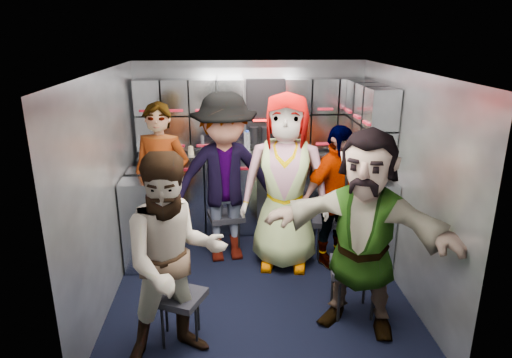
{
  "coord_description": "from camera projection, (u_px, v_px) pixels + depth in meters",
  "views": [
    {
      "loc": [
        -0.28,
        -4.07,
        2.45
      ],
      "look_at": [
        -0.0,
        0.35,
        0.99
      ],
      "focal_mm": 32.0,
      "sensor_mm": 36.0,
      "label": 1
    }
  ],
  "objects": [
    {
      "name": "floor",
      "position": [
        258.0,
        282.0,
        4.64
      ],
      "size": [
        3.0,
        3.0,
        0.0
      ],
      "primitive_type": "plane",
      "color": "black",
      "rests_on": "ground"
    },
    {
      "name": "wall_back",
      "position": [
        250.0,
        146.0,
        5.73
      ],
      "size": [
        2.8,
        0.04,
        2.1
      ],
      "primitive_type": "cube",
      "color": "gray",
      "rests_on": "ground"
    },
    {
      "name": "wall_left",
      "position": [
        108.0,
        188.0,
        4.23
      ],
      "size": [
        0.04,
        3.0,
        2.1
      ],
      "primitive_type": "cube",
      "color": "gray",
      "rests_on": "ground"
    },
    {
      "name": "wall_right",
      "position": [
        403.0,
        182.0,
        4.4
      ],
      "size": [
        0.04,
        3.0,
        2.1
      ],
      "primitive_type": "cube",
      "color": "gray",
      "rests_on": "ground"
    },
    {
      "name": "ceiling",
      "position": [
        259.0,
        71.0,
        3.98
      ],
      "size": [
        2.8,
        3.0,
        0.02
      ],
      "primitive_type": "cube",
      "color": "silver",
      "rests_on": "wall_back"
    },
    {
      "name": "cart_bank_back",
      "position": [
        251.0,
        193.0,
        5.71
      ],
      "size": [
        2.68,
        0.38,
        0.99
      ],
      "primitive_type": "cube",
      "color": "#A0A5B0",
      "rests_on": "ground"
    },
    {
      "name": "cart_bank_left",
      "position": [
        146.0,
        219.0,
        4.95
      ],
      "size": [
        0.38,
        0.76,
        0.99
      ],
      "primitive_type": "cube",
      "color": "#A0A5B0",
      "rests_on": "ground"
    },
    {
      "name": "counter",
      "position": [
        251.0,
        153.0,
        5.55
      ],
      "size": [
        2.68,
        0.42,
        0.03
      ],
      "primitive_type": "cube",
      "color": "#ADAFB4",
      "rests_on": "cart_bank_back"
    },
    {
      "name": "locker_bank_back",
      "position": [
        251.0,
        114.0,
        5.45
      ],
      "size": [
        2.68,
        0.28,
        0.82
      ],
      "primitive_type": "cube",
      "color": "#A0A5B0",
      "rests_on": "wall_back"
    },
    {
      "name": "locker_bank_right",
      "position": [
        370.0,
        123.0,
        4.91
      ],
      "size": [
        0.28,
        1.0,
        0.82
      ],
      "primitive_type": "cube",
      "color": "#A0A5B0",
      "rests_on": "wall_right"
    },
    {
      "name": "right_cabinet",
      "position": [
        365.0,
        211.0,
        5.13
      ],
      "size": [
        0.28,
        1.2,
        1.0
      ],
      "primitive_type": "cube",
      "color": "#A0A5B0",
      "rests_on": "ground"
    },
    {
      "name": "coffee_niche",
      "position": [
        265.0,
        114.0,
        5.53
      ],
      "size": [
        0.46,
        0.16,
        0.84
      ],
      "primitive_type": null,
      "color": "black",
      "rests_on": "wall_back"
    },
    {
      "name": "red_latch_strip",
      "position": [
        252.0,
        169.0,
        5.4
      ],
      "size": [
        2.6,
        0.02,
        0.03
      ],
      "primitive_type": "cube",
      "color": "#B11426",
      "rests_on": "cart_bank_back"
    },
    {
      "name": "jump_seat_near_left",
      "position": [
        180.0,
        299.0,
        3.68
      ],
      "size": [
        0.47,
        0.46,
        0.43
      ],
      "rotation": [
        0.0,
        0.0,
        -0.42
      ],
      "color": "black",
      "rests_on": "ground"
    },
    {
      "name": "jump_seat_mid_left",
      "position": [
        226.0,
        218.0,
        5.21
      ],
      "size": [
        0.45,
        0.43,
        0.45
      ],
      "rotation": [
        0.0,
        0.0,
        0.2
      ],
      "color": "black",
      "rests_on": "ground"
    },
    {
      "name": "jump_seat_center",
      "position": [
        282.0,
        225.0,
        5.07
      ],
      "size": [
        0.37,
        0.36,
        0.43
      ],
      "rotation": [
        0.0,
        0.0,
        0.04
      ],
      "color": "black",
      "rests_on": "ground"
    },
    {
      "name": "jump_seat_mid_right",
      "position": [
        330.0,
        222.0,
        5.09
      ],
      "size": [
        0.45,
        0.43,
        0.46
      ],
      "rotation": [
        0.0,
        0.0,
        -0.19
      ],
      "color": "black",
      "rests_on": "ground"
    },
    {
      "name": "jump_seat_near_right",
      "position": [
        354.0,
        270.0,
        4.02
      ],
      "size": [
        0.47,
        0.45,
        0.48
      ],
      "rotation": [
        0.0,
        0.0,
        -0.18
      ],
      "color": "black",
      "rests_on": "ground"
    },
    {
      "name": "attendant_standing",
      "position": [
        162.0,
        183.0,
        4.91
      ],
      "size": [
        0.71,
        0.55,
        1.74
      ],
      "primitive_type": "imported",
      "rotation": [
        0.0,
        0.0,
        -0.23
      ],
      "color": "black",
      "rests_on": "ground"
    },
    {
      "name": "attendant_arc_a",
      "position": [
        174.0,
        260.0,
        3.36
      ],
      "size": [
        0.96,
        0.85,
        1.66
      ],
      "primitive_type": "imported",
      "rotation": [
        0.0,
        0.0,
        0.32
      ],
      "color": "black",
      "rests_on": "ground"
    },
    {
      "name": "attendant_arc_b",
      "position": [
        225.0,
        179.0,
        4.87
      ],
      "size": [
        1.28,
        0.85,
        1.85
      ],
      "primitive_type": "imported",
      "rotation": [
        0.0,
        0.0,
        0.14
      ],
      "color": "black",
      "rests_on": "ground"
    },
    {
      "name": "attendant_arc_c",
      "position": [
        285.0,
        183.0,
        4.72
      ],
      "size": [
        1.0,
        0.74,
        1.87
      ],
      "primitive_type": "imported",
      "rotation": [
        0.0,
        0.0,
        -0.17
      ],
      "color": "black",
      "rests_on": "ground"
    },
    {
      "name": "attendant_arc_d",
      "position": [
        335.0,
        197.0,
        4.81
      ],
      "size": [
        0.96,
        0.8,
        1.54
      ],
      "primitive_type": "imported",
      "rotation": [
        0.0,
        0.0,
        0.56
      ],
      "color": "black",
      "rests_on": "ground"
    },
    {
      "name": "attendant_arc_e",
      "position": [
        363.0,
        233.0,
        3.71
      ],
      "size": [
        1.67,
        1.2,
        1.74
      ],
      "primitive_type": "imported",
      "rotation": [
        0.0,
        0.0,
        -0.48
      ],
      "color": "black",
      "rests_on": "ground"
    },
    {
      "name": "bottle_left",
      "position": [
        203.0,
        144.0,
        5.42
      ],
      "size": [
        0.07,
        0.07,
        0.24
      ],
      "primitive_type": "cylinder",
      "color": "white",
      "rests_on": "counter"
    },
    {
      "name": "bottle_mid",
      "position": [
        247.0,
        143.0,
        5.45
      ],
      "size": [
        0.07,
        0.07,
        0.26
      ],
      "primitive_type": "cylinder",
      "color": "white",
      "rests_on": "counter"
    },
    {
      "name": "bottle_right",
      "position": [
        300.0,
        143.0,
        5.49
      ],
      "size": [
        0.06,
        0.06,
        0.22
      ],
      "primitive_type": "cylinder",
      "color": "white",
      "rests_on": "counter"
    },
    {
      "name": "cup_left",
      "position": [
        191.0,
        150.0,
        5.43
      ],
      "size": [
        0.07,
        0.07,
        0.1
      ],
      "primitive_type": "cylinder",
      "color": "tan",
      "rests_on": "counter"
    },
    {
      "name": "cup_right",
      "position": [
        291.0,
        148.0,
        5.5
      ],
      "size": [
        0.07,
        0.07,
        0.11
      ],
      "primitive_type": "cylinder",
      "color": "tan",
      "rests_on": "counter"
    }
  ]
}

